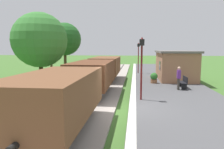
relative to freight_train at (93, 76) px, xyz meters
name	(u,v)px	position (x,y,z in m)	size (l,w,h in m)	color
ground_plane	(125,112)	(2.40, -3.43, -1.40)	(160.00, 160.00, 0.00)	#3D6628
platform_slab	(188,112)	(5.60, -3.43, -1.27)	(6.00, 60.00, 0.25)	#4C4C4F
platform_edge_stripe	(133,107)	(2.80, -3.43, -1.14)	(0.36, 60.00, 0.01)	silver
track_ballast	(80,109)	(0.00, -3.43, -1.34)	(3.80, 60.00, 0.12)	#9E9389
rail_near	(93,107)	(0.72, -3.43, -1.21)	(0.07, 60.00, 0.14)	slate
rail_far	(67,106)	(-0.72, -3.43, -1.21)	(0.07, 60.00, 0.14)	slate
freight_train	(93,76)	(0.00, 0.00, 0.00)	(2.50, 19.40, 2.12)	brown
station_hut	(175,65)	(6.80, 6.84, 0.26)	(3.50, 5.80, 2.78)	#9E6B4C
bench_near_hut	(183,82)	(6.60, 2.26, -0.68)	(0.42, 1.50, 0.91)	black
person_waiting	(179,77)	(6.08, 1.53, -0.21)	(0.26, 0.39, 1.71)	#38332D
potted_planter	(154,78)	(4.55, 4.32, -0.67)	(0.64, 0.64, 0.92)	brown
lamp_post_near	(142,57)	(3.27, -1.72, 1.41)	(0.28, 0.28, 3.70)	#591414
lamp_post_far	(138,52)	(3.27, 11.45, 1.41)	(0.28, 0.28, 3.70)	#591414
tree_trackside_mid	(40,40)	(-3.84, 0.29, 2.46)	(3.87, 3.87, 5.80)	#4C3823
tree_trackside_far	(65,39)	(-4.03, 6.13, 2.75)	(3.21, 3.21, 5.77)	#4C3823
tree_field_left	(51,51)	(-7.73, 11.52, 1.56)	(2.84, 2.84, 4.40)	#4C3823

